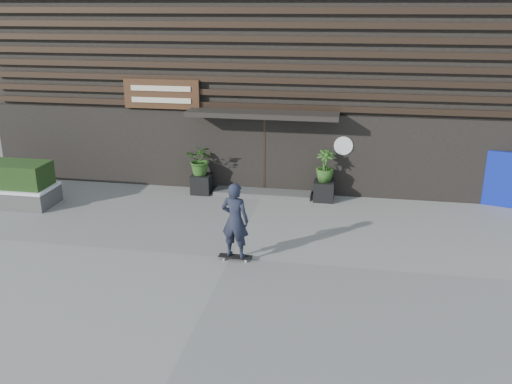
# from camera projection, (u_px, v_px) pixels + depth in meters

# --- Properties ---
(ground) EXTENTS (80.00, 80.00, 0.00)m
(ground) POSITION_uv_depth(u_px,v_px,m) (230.00, 258.00, 12.88)
(ground) COLOR gray
(ground) RESTS_ON ground
(entrance_step) EXTENTS (3.00, 0.80, 0.12)m
(entrance_step) POSITION_uv_depth(u_px,v_px,m) (263.00, 193.00, 17.14)
(entrance_step) COLOR #4C4C49
(entrance_step) RESTS_ON ground
(planter_pot_left) EXTENTS (0.60, 0.60, 0.60)m
(planter_pot_left) POSITION_uv_depth(u_px,v_px,m) (202.00, 184.00, 17.20)
(planter_pot_left) COLOR black
(planter_pot_left) RESTS_ON ground
(bamboo_left) EXTENTS (0.86, 0.75, 0.96)m
(bamboo_left) POSITION_uv_depth(u_px,v_px,m) (201.00, 160.00, 16.94)
(bamboo_left) COLOR #2D591E
(bamboo_left) RESTS_ON planter_pot_left
(planter_pot_right) EXTENTS (0.60, 0.60, 0.60)m
(planter_pot_right) POSITION_uv_depth(u_px,v_px,m) (324.00, 191.00, 16.56)
(planter_pot_right) COLOR black
(planter_pot_right) RESTS_ON ground
(bamboo_right) EXTENTS (0.54, 0.54, 0.96)m
(bamboo_right) POSITION_uv_depth(u_px,v_px,m) (325.00, 166.00, 16.31)
(bamboo_right) COLOR #2D591E
(bamboo_right) RESTS_ON planter_pot_right
(building) EXTENTS (18.00, 11.00, 8.00)m
(building) POSITION_uv_depth(u_px,v_px,m) (287.00, 49.00, 20.86)
(building) COLOR black
(building) RESTS_ON ground
(skateboarder) EXTENTS (0.78, 0.53, 1.87)m
(skateboarder) POSITION_uv_depth(u_px,v_px,m) (235.00, 221.00, 12.48)
(skateboarder) COLOR black
(skateboarder) RESTS_ON ground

